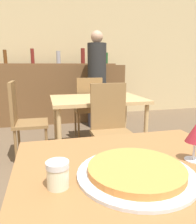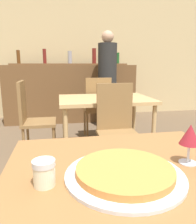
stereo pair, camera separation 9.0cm
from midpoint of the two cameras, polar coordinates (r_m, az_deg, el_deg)
The scene contains 12 objects.
wall_back at distance 5.04m, azimuth -7.09°, elevation 15.01°, with size 8.00×0.05×2.80m.
dining_table_near at distance 0.91m, azimuth 10.42°, elevation -19.78°, with size 0.92×0.79×0.77m.
dining_table_far at distance 2.77m, azimuth 2.82°, elevation 2.11°, with size 1.15×0.82×0.74m.
bar_counter at distance 4.57m, azimuth -6.46°, elevation 4.91°, with size 2.60×0.56×1.15m.
bar_back_shelf at distance 4.67m, azimuth -6.51°, elevation 12.88°, with size 2.39×0.24×0.34m.
chair_far_side_front at distance 2.25m, azimuth 6.04°, elevation -3.27°, with size 0.40×0.40×0.97m.
chair_far_side_back at distance 3.34m, azimuth 0.61°, elevation 1.93°, with size 0.40×0.40×0.97m.
chair_far_side_left at distance 2.74m, azimuth -16.07°, elevation -0.88°, with size 0.40×0.40×0.97m.
pizza_tray at distance 0.80m, azimuth 10.29°, elevation -15.26°, with size 0.42×0.42×0.04m.
cheese_shaker at distance 0.74m, azimuth -10.41°, elevation -15.38°, with size 0.07×0.07×0.09m.
person_standing at distance 4.05m, azimuth 3.09°, elevation 9.35°, with size 0.34×0.34×1.74m.
wine_glass at distance 0.94m, azimuth 25.39°, elevation -5.61°, with size 0.08×0.08×0.16m.
Camera 2 is at (-0.24, -0.73, 1.16)m, focal length 35.00 mm.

